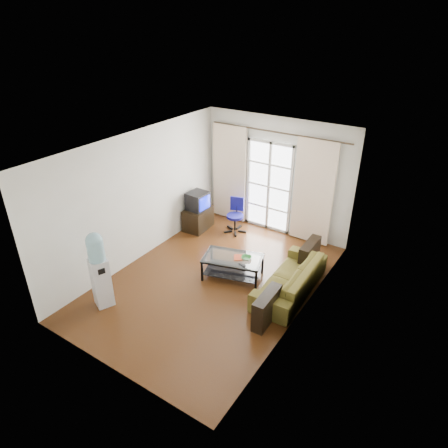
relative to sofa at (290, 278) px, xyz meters
The scene contains 20 objects.
floor 1.51m from the sofa, 158.70° to the right, with size 5.20×5.20×0.00m, color #532E13.
ceiling 2.83m from the sofa, 158.70° to the right, with size 5.20×5.20×0.00m, color white.
wall_back 2.70m from the sofa, 123.81° to the left, with size 3.60×0.02×2.70m, color white.
wall_front 3.59m from the sofa, 113.74° to the right, with size 3.60×0.02×2.70m, color white.
wall_left 3.40m from the sofa, behind, with size 0.02×5.20×2.70m, color white.
wall_right 1.27m from the sofa, 52.07° to the right, with size 0.02×5.20×2.70m, color white.
french_door 2.64m from the sofa, 127.34° to the left, with size 1.16×0.06×2.15m.
curtain_rod 3.19m from the sofa, 125.14° to the left, with size 0.04×0.04×3.30m, color #4C3F2D.
curtain_left 3.36m from the sofa, 143.04° to the left, with size 0.90×0.07×2.35m, color #FFE9CD.
curtain_right 2.19m from the sofa, 102.50° to the left, with size 0.90×0.07×2.35m, color #FFE9CD.
radiator 2.05m from the sofa, 106.48° to the left, with size 0.64×0.12×0.64m, color gray.
sofa is the anchor object (origin of this frame).
coffee_table 1.15m from the sofa, 169.43° to the right, with size 1.26×0.93×0.46m.
bowl 0.91m from the sofa, behind, with size 0.22×0.22×0.05m, color #318944.
book 1.14m from the sofa, 169.09° to the right, with size 0.25×0.26×0.02m, color maroon.
remote 0.93m from the sofa, 157.60° to the right, with size 0.15×0.04×0.02m, color black.
tv_stand 3.10m from the sofa, 159.98° to the left, with size 0.48×0.72×0.53m, color black.
crt_tv 3.12m from the sofa, 160.26° to the left, with size 0.49×0.48×0.42m.
task_chair 2.53m from the sofa, 145.51° to the left, with size 0.70×0.70×0.82m.
water_cooler 3.44m from the sofa, 140.56° to the right, with size 0.39×0.39×1.45m.
Camera 1 is at (3.66, -5.22, 4.65)m, focal length 32.00 mm.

